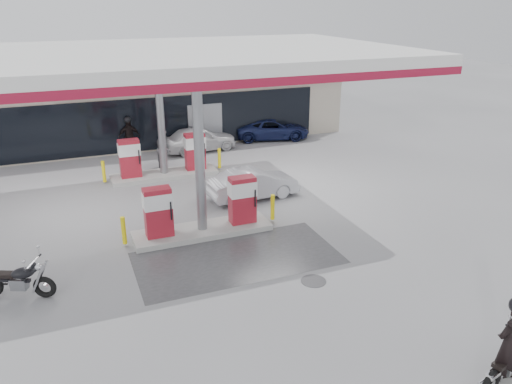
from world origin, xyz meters
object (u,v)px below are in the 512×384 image
biker_walking (129,137)px  biker_main (510,345)px  sedan_white (199,139)px  pump_island_far (164,161)px  pump_island_near (202,213)px  attendant (164,149)px  parked_motorcycle (19,281)px  parked_car_right (272,129)px  hatchback_silver (253,184)px  main_motorcycle (510,363)px

biker_walking → biker_main: bearing=-79.8°
sedan_white → biker_walking: biker_walking is taller
pump_island_far → biker_walking: size_ratio=2.85×
pump_island_near → attendant: bearing=87.8°
pump_island_far → attendant: size_ratio=2.94×
parked_motorcycle → biker_main: bearing=-13.1°
parked_motorcycle → parked_car_right: size_ratio=0.47×
parked_car_right → pump_island_near: bearing=159.7°
sedan_white → biker_walking: 3.40m
biker_main → hatchback_silver: (-1.03, 11.12, -0.37)m
pump_island_near → pump_island_far: bearing=90.0°
attendant → pump_island_near: bearing=-160.3°
biker_main → sedan_white: size_ratio=0.51×
main_motorcycle → hatchback_silver: 11.13m
main_motorcycle → pump_island_far: bearing=89.4°
sedan_white → biker_walking: size_ratio=2.05×
main_motorcycle → parked_car_right: 19.01m
pump_island_near → attendant: pump_island_near is taller
parked_car_right → parked_motorcycle: bearing=148.1°
main_motorcycle → hatchback_silver: (-1.21, 11.07, 0.16)m
pump_island_near → parked_motorcycle: (-5.40, -1.87, -0.26)m
biker_main → sedan_white: (-1.24, 18.04, -0.32)m
pump_island_far → parked_motorcycle: (-5.40, -7.87, -0.26)m
main_motorcycle → attendant: (-3.60, 16.03, 0.46)m
hatchback_silver → parked_car_right: 8.76m
attendant → biker_walking: bearing=46.4°
main_motorcycle → biker_main: size_ratio=0.94×
parked_car_right → main_motorcycle: bearing=-174.9°
hatchback_silver → biker_walking: biker_walking is taller
biker_main → parked_motorcycle: bearing=-40.7°
parked_motorcycle → attendant: bearing=82.5°
pump_island_far → biker_walking: biker_walking is taller
main_motorcycle → biker_main: biker_main is taller
pump_island_far → parked_motorcycle: size_ratio=2.74×
main_motorcycle → biker_walking: biker_walking is taller
pump_island_far → biker_main: size_ratio=2.72×
pump_island_far → parked_car_right: bearing=30.5°
parked_motorcycle → sedan_white: (7.85, 11.07, 0.17)m
pump_island_far → attendant: pump_island_far is taller
pump_island_near → parked_motorcycle: 5.72m
parked_motorcycle → attendant: 10.75m
pump_island_near → parked_car_right: pump_island_near is taller
pump_island_near → biker_walking: biker_walking is taller
main_motorcycle → biker_main: 0.57m
pump_island_far → attendant: (0.28, 1.25, 0.16)m
hatchback_silver → sedan_white: bearing=-2.6°
biker_main → attendant: (-3.42, 16.09, -0.07)m
main_motorcycle → parked_car_right: bearing=65.9°
attendant → hatchback_silver: attendant is taller
hatchback_silver → pump_island_far: bearing=31.3°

